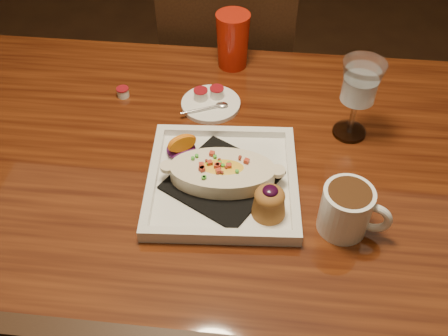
# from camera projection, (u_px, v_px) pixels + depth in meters

# --- Properties ---
(floor) EXTENTS (7.00, 7.00, 0.00)m
(floor) POSITION_uv_depth(u_px,v_px,m) (209.00, 319.00, 1.65)
(floor) COLOR black
(floor) RESTS_ON ground
(table) EXTENTS (1.50, 0.90, 0.75)m
(table) POSITION_uv_depth(u_px,v_px,m) (203.00, 187.00, 1.18)
(table) COLOR #672B0E
(table) RESTS_ON floor
(chair_far) EXTENTS (0.42, 0.42, 0.93)m
(chair_far) POSITION_uv_depth(u_px,v_px,m) (229.00, 81.00, 1.73)
(chair_far) COLOR black
(chair_far) RESTS_ON floor
(plate) EXTENTS (0.33, 0.33, 0.08)m
(plate) POSITION_uv_depth(u_px,v_px,m) (226.00, 179.00, 1.04)
(plate) COLOR white
(plate) RESTS_ON table
(coffee_mug) EXTENTS (0.14, 0.10, 0.10)m
(coffee_mug) POSITION_uv_depth(u_px,v_px,m) (348.00, 209.00, 0.94)
(coffee_mug) COLOR white
(coffee_mug) RESTS_ON table
(goblet) EXTENTS (0.09, 0.09, 0.19)m
(goblet) POSITION_uv_depth(u_px,v_px,m) (360.00, 86.00, 1.08)
(goblet) COLOR silver
(goblet) RESTS_ON table
(saucer) EXTENTS (0.15, 0.15, 0.10)m
(saucer) POSITION_uv_depth(u_px,v_px,m) (210.00, 102.00, 1.24)
(saucer) COLOR white
(saucer) RESTS_ON table
(creamer_loose) EXTENTS (0.03, 0.03, 0.02)m
(creamer_loose) POSITION_uv_depth(u_px,v_px,m) (123.00, 92.00, 1.26)
(creamer_loose) COLOR silver
(creamer_loose) RESTS_ON table
(red_tumbler) EXTENTS (0.09, 0.09, 0.15)m
(red_tumbler) POSITION_uv_depth(u_px,v_px,m) (233.00, 41.00, 1.32)
(red_tumbler) COLOR #AE1C0C
(red_tumbler) RESTS_ON table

